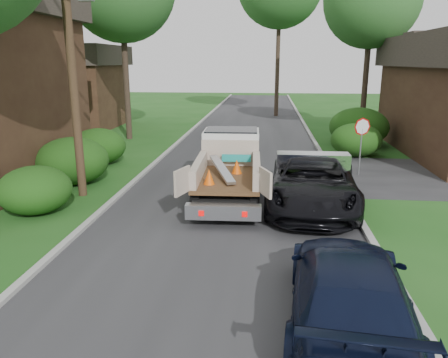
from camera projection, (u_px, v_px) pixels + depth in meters
name	position (u px, v px, depth m)	size (l,w,h in m)	color
ground	(215.00, 261.00, 10.76)	(120.00, 120.00, 0.00)	#1B4E16
road	(240.00, 167.00, 20.37)	(8.00, 90.00, 0.02)	#28282B
curb_left	(154.00, 164.00, 20.74)	(0.20, 90.00, 0.12)	#9E9E99
curb_right	(330.00, 168.00, 19.97)	(0.20, 90.00, 0.12)	#9E9E99
stop_sign	(362.00, 134.00, 18.45)	(0.71, 0.32, 2.48)	slate
utility_pole	(70.00, 49.00, 14.71)	(2.42, 1.25, 10.00)	#382619
house_left_far	(69.00, 85.00, 32.37)	(7.56, 7.56, 6.00)	#372116
hedge_left_a	(35.00, 190.00, 14.03)	(2.34, 2.34, 1.53)	#15450F
hedge_left_b	(72.00, 161.00, 17.37)	(2.86, 2.86, 1.87)	#15450F
hedge_left_c	(98.00, 146.00, 20.79)	(2.60, 2.60, 1.70)	#15450F
hedge_right_a	(356.00, 140.00, 22.48)	(2.60, 2.60, 1.70)	#15450F
hedge_right_b	(359.00, 127.00, 25.23)	(3.38, 3.38, 2.21)	#15450F
flatbed_truck	(230.00, 161.00, 16.04)	(2.77, 5.97, 2.23)	black
black_pickup	(313.00, 182.00, 14.60)	(2.85, 6.19, 1.72)	black
navy_suv	(349.00, 290.00, 7.90)	(2.13, 5.25, 1.52)	black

